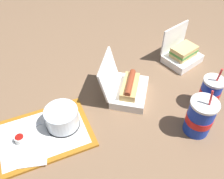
# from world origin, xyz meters

# --- Properties ---
(ground_plane) EXTENTS (3.20, 3.20, 0.00)m
(ground_plane) POSITION_xyz_m (0.00, 0.00, 0.00)
(ground_plane) COLOR brown
(food_tray) EXTENTS (0.38, 0.28, 0.01)m
(food_tray) POSITION_xyz_m (-0.29, -0.07, 0.01)
(food_tray) COLOR #A56619
(food_tray) RESTS_ON ground_plane
(cake_container) EXTENTS (0.13, 0.13, 0.08)m
(cake_container) POSITION_xyz_m (-0.20, -0.05, 0.05)
(cake_container) COLOR black
(cake_container) RESTS_ON food_tray
(ketchup_cup) EXTENTS (0.04, 0.04, 0.02)m
(ketchup_cup) POSITION_xyz_m (-0.37, -0.07, 0.03)
(ketchup_cup) COLOR white
(ketchup_cup) RESTS_ON food_tray
(napkin_stack) EXTENTS (0.12, 0.12, 0.00)m
(napkin_stack) POSITION_xyz_m (-0.34, -0.14, 0.02)
(napkin_stack) COLOR white
(napkin_stack) RESTS_ON food_tray
(plastic_fork) EXTENTS (0.11, 0.03, 0.00)m
(plastic_fork) POSITION_xyz_m (-0.34, -0.02, 0.02)
(plastic_fork) COLOR white
(plastic_fork) RESTS_ON food_tray
(clamshell_hotdog_back) EXTENTS (0.27, 0.27, 0.18)m
(clamshell_hotdog_back) POSITION_xyz_m (0.10, 0.03, 0.04)
(clamshell_hotdog_back) COLOR white
(clamshell_hotdog_back) RESTS_ON ground_plane
(clamshell_sandwich_center) EXTENTS (0.21, 0.20, 0.18)m
(clamshell_sandwich_center) POSITION_xyz_m (0.46, 0.16, 0.04)
(clamshell_sandwich_center) COLOR white
(clamshell_sandwich_center) RESTS_ON ground_plane
(soda_cup_left) EXTENTS (0.11, 0.11, 0.22)m
(soda_cup_left) POSITION_xyz_m (0.29, -0.25, 0.08)
(soda_cup_left) COLOR #1938B7
(soda_cup_left) RESTS_ON ground_plane
(soda_cup_center) EXTENTS (0.09, 0.09, 0.21)m
(soda_cup_center) POSITION_xyz_m (0.41, -0.15, 0.07)
(soda_cup_center) COLOR #1938B7
(soda_cup_center) RESTS_ON ground_plane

